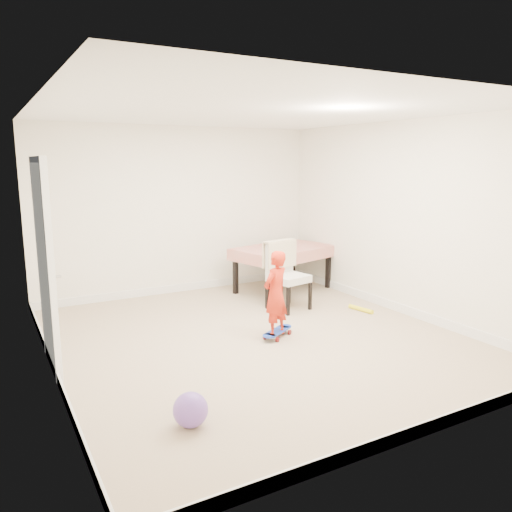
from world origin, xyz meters
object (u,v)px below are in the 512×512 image
dining_chair (289,276)px  child (276,297)px  balloon (190,410)px  dining_table (283,269)px  skateboard (277,334)px

dining_chair → child: (-0.78, -0.92, 0.03)m
balloon → dining_chair: bearing=43.9°
dining_table → child: (-1.26, -1.84, 0.15)m
dining_chair → balloon: dining_chair is taller
skateboard → balloon: (-1.67, -1.41, 0.10)m
balloon → dining_table: bearing=48.2°
child → dining_chair: bearing=-152.6°
skateboard → child: bearing=177.7°
dining_chair → balloon: (-2.40, -2.31, -0.34)m
skateboard → balloon: bearing=-168.7°
skateboard → child: child is taller
skateboard → balloon: 2.19m
dining_chair → balloon: 3.35m
dining_chair → balloon: bearing=-147.1°
skateboard → balloon: balloon is taller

